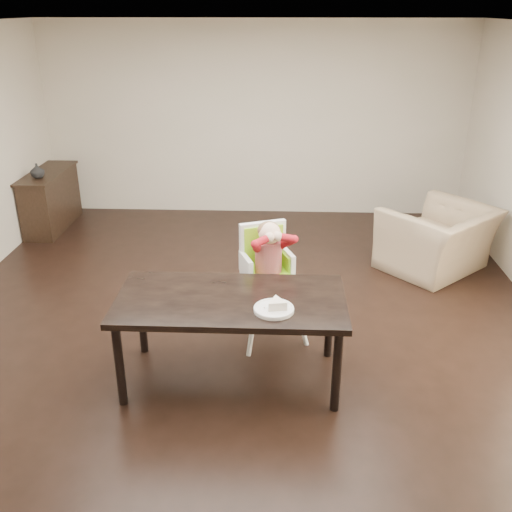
{
  "coord_description": "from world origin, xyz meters",
  "views": [
    {
      "loc": [
        0.37,
        -4.65,
        2.85
      ],
      "look_at": [
        0.18,
        -0.28,
        0.92
      ],
      "focal_mm": 40.0,
      "sensor_mm": 36.0,
      "label": 1
    }
  ],
  "objects_px": {
    "dining_table": "(231,307)",
    "armchair": "(439,229)",
    "sideboard": "(51,200)",
    "high_chair": "(268,256)"
  },
  "relations": [
    {
      "from": "dining_table",
      "to": "armchair",
      "type": "bearing_deg",
      "value": 45.59
    },
    {
      "from": "high_chair",
      "to": "armchair",
      "type": "bearing_deg",
      "value": 17.7
    },
    {
      "from": "armchair",
      "to": "sideboard",
      "type": "height_order",
      "value": "armchair"
    },
    {
      "from": "dining_table",
      "to": "armchair",
      "type": "distance_m",
      "value": 3.15
    },
    {
      "from": "high_chair",
      "to": "sideboard",
      "type": "height_order",
      "value": "high_chair"
    },
    {
      "from": "dining_table",
      "to": "armchair",
      "type": "xyz_separation_m",
      "value": [
        2.2,
        2.24,
        -0.17
      ]
    },
    {
      "from": "high_chair",
      "to": "armchair",
      "type": "xyz_separation_m",
      "value": [
        1.93,
        1.53,
        -0.3
      ]
    },
    {
      "from": "armchair",
      "to": "sideboard",
      "type": "xyz_separation_m",
      "value": [
        -4.98,
        1.18,
        -0.11
      ]
    },
    {
      "from": "dining_table",
      "to": "sideboard",
      "type": "distance_m",
      "value": 4.42
    },
    {
      "from": "dining_table",
      "to": "sideboard",
      "type": "height_order",
      "value": "sideboard"
    }
  ]
}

